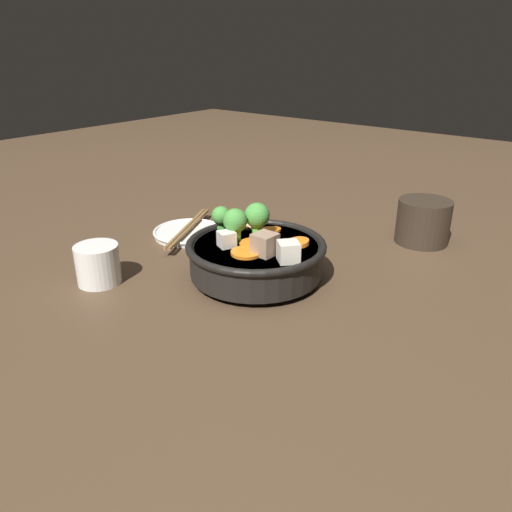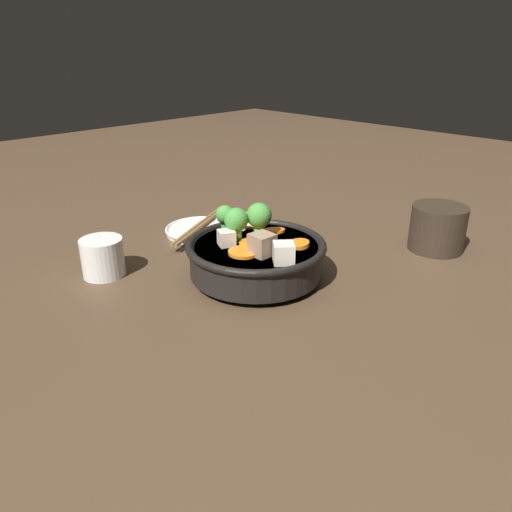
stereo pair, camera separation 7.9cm
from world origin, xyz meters
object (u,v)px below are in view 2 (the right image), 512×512
object	(u,v)px
dark_mug	(438,228)
chopsticks_pair	(200,225)
stirfry_bowl	(256,253)
side_saucer	(200,230)
tea_cup	(103,257)

from	to	relation	value
dark_mug	chopsticks_pair	distance (m)	0.45
stirfry_bowl	side_saucer	world-z (taller)	stirfry_bowl
dark_mug	chopsticks_pair	world-z (taller)	dark_mug
tea_cup	chopsticks_pair	xyz separation A→B (m)	(0.23, 0.04, -0.02)
side_saucer	chopsticks_pair	size ratio (longest dim) A/B	0.67
tea_cup	dark_mug	distance (m)	0.59
tea_cup	side_saucer	bearing A→B (deg)	9.13
stirfry_bowl	dark_mug	world-z (taller)	stirfry_bowl
tea_cup	chopsticks_pair	world-z (taller)	tea_cup
stirfry_bowl	chopsticks_pair	distance (m)	0.23
side_saucer	chopsticks_pair	bearing A→B (deg)	-90.00
dark_mug	stirfry_bowl	bearing A→B (deg)	154.99
chopsticks_pair	side_saucer	bearing A→B (deg)	90.00
tea_cup	dark_mug	size ratio (longest dim) A/B	0.56
tea_cup	chopsticks_pair	bearing A→B (deg)	9.13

